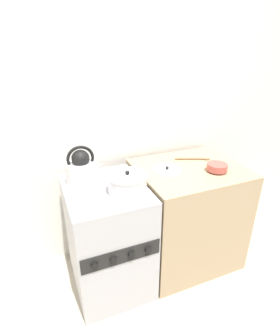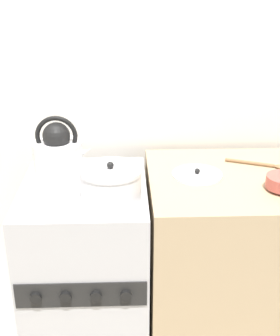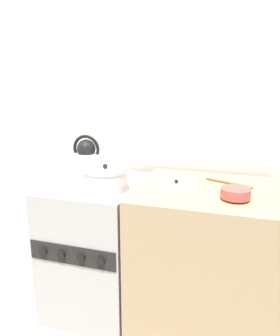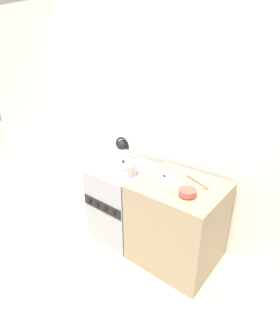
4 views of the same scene
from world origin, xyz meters
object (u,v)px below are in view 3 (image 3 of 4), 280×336
Objects in this scene: loose_pot_lid at (176,184)px; kettle at (87,160)px; cooking_pot at (106,179)px; enamel_bowl at (235,193)px; stove at (97,245)px.

kettle is at bearing 171.34° from loose_pot_lid.
kettle is 0.62m from loose_pot_lid.
cooking_pot is (0.24, -0.25, -0.03)m from kettle.
cooking_pot is 1.70× the size of enamel_bowl.
stove is 0.55m from kettle.
enamel_bowl is (0.70, 0.01, -0.01)m from cooking_pot.
cooking_pot is at bearing -179.32° from enamel_bowl.
kettle is at bearing 165.30° from enamel_bowl.
stove is 0.95m from enamel_bowl.
cooking_pot reaches higher than loose_pot_lid.
loose_pot_lid is (0.37, 0.16, -0.04)m from cooking_pot.
cooking_pot reaches higher than enamel_bowl.
kettle is at bearing 133.01° from cooking_pot.
loose_pot_lid is (-0.33, 0.15, -0.03)m from enamel_bowl.
kettle is 0.97m from enamel_bowl.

